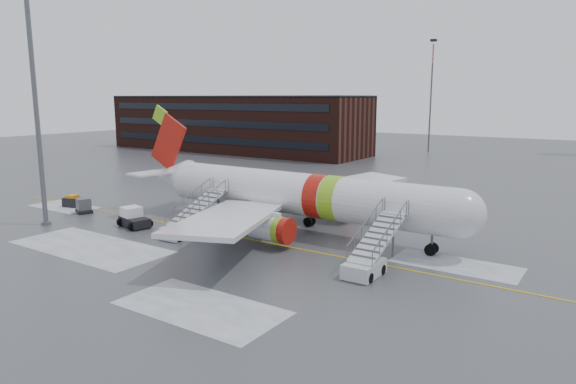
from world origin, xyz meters
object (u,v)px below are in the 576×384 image
Objects in this scene: airliner at (292,194)px; airstair_aft at (186,224)px; light_mast_near at (34,82)px; baggage_tractor at (73,202)px; pushback_tug at (134,218)px; airstair_fwd at (369,258)px; uld_container at (84,206)px.

airliner is 9.69m from airstair_aft.
baggage_tractor is at bearing 129.16° from light_mast_near.
pushback_tug is (-13.15, -7.01, -2.61)m from airliner.
pushback_tug is at bearing -178.86° from airstair_fwd.
uld_container reaches higher than baggage_tractor.
baggage_tractor is (-25.84, -4.90, -2.85)m from airliner.
airstair_fwd is 34.09m from light_mast_near.
airstair_fwd is 23.88m from pushback_tug.
airstair_fwd reaches higher than uld_container.
airliner is 13.03× the size of baggage_tractor.
uld_container is at bearing -17.28° from baggage_tractor.
light_mast_near reaches higher than airstair_fwd.
light_mast_near is at bearing -50.84° from baggage_tractor.
baggage_tractor is (-19.08, 1.64, -0.50)m from airstair_aft.
airliner is at bearing 148.64° from airstair_fwd.
airstair_fwd is (10.73, -6.54, -2.35)m from airliner.
airstair_aft is at bearing 18.38° from light_mast_near.
airliner is 9.93× the size of pushback_tug.
airliner reaches higher than airstair_aft.
airstair_aft is 2.18× the size of pushback_tug.
baggage_tractor is at bearing 177.44° from airstair_fwd.
airstair_fwd is 1.00× the size of airstair_aft.
light_mast_near reaches higher than baggage_tractor.
airliner is 25.57m from light_mast_near.
airstair_aft is at bearing -135.94° from airliner.
uld_container is 3.77m from baggage_tractor.
airstair_fwd reaches higher than baggage_tractor.
light_mast_near is (-31.45, -4.64, 12.31)m from airstair_fwd.
pushback_tug reaches higher than baggage_tractor.
uld_container is 0.84× the size of baggage_tractor.
airstair_fwd is at bearing 8.40° from light_mast_near.
airliner is at bearing 15.14° from uld_container.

